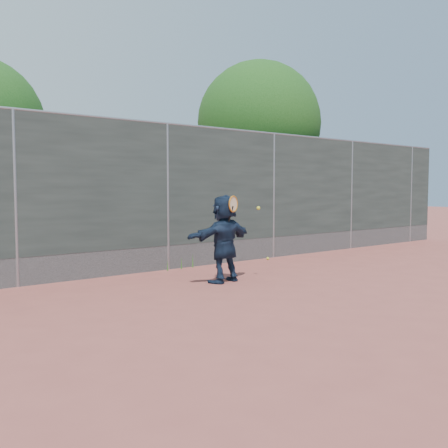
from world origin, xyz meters
TOP-DOWN VIEW (x-y plane):
  - ground at (0.00, 0.00)m, footprint 80.00×80.00m
  - player at (0.05, 1.68)m, footprint 1.50×0.66m
  - ball_ground at (2.59, 3.24)m, footprint 0.07×0.07m
  - fence at (-0.00, 3.50)m, footprint 20.00×0.06m
  - swing_action at (0.16, 1.49)m, footprint 0.77×0.15m
  - tree_right at (4.68, 5.75)m, footprint 3.78×3.60m
  - weed_clump at (0.29, 3.38)m, footprint 0.68×0.07m

SIDE VIEW (x-z plane):
  - ground at x=0.00m, z-range 0.00..0.00m
  - ball_ground at x=2.59m, z-range 0.00..0.07m
  - weed_clump at x=0.29m, z-range -0.02..0.28m
  - player at x=0.05m, z-range 0.00..1.57m
  - swing_action at x=0.16m, z-range 1.12..1.64m
  - fence at x=0.00m, z-range 0.07..3.09m
  - tree_right at x=4.68m, z-range 0.80..6.19m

